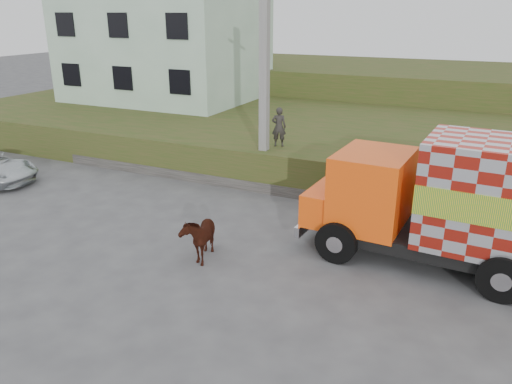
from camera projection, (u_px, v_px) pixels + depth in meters
The scene contains 9 objects.
ground at pixel (231, 239), 14.82m from camera, with size 120.00×120.00×0.00m, color #474749.
embankment at pixel (331, 140), 23.06m from camera, with size 40.00×12.00×1.50m, color #2F4818.
embankment_far at pixel (385, 89), 33.01m from camera, with size 40.00×12.00×3.00m, color #2F4818.
retaining_strip at pixel (236, 182), 19.12m from camera, with size 16.00×0.50×0.40m, color #595651.
building at pixel (166, 45), 28.72m from camera, with size 10.00×8.00×6.00m, color #B6D5BB.
utility_pole at pixel (264, 80), 17.73m from camera, with size 1.20×0.30×8.00m.
cargo_truck at pixel (476, 206), 12.45m from camera, with size 8.00×3.15×3.50m.
cow at pixel (199, 235), 13.54m from camera, with size 0.70×1.54×1.30m, color black.
pedestrian at pixel (279, 127), 18.88m from camera, with size 0.55×0.36×1.50m, color #2B2826.
Camera 1 is at (6.38, -11.85, 6.40)m, focal length 35.00 mm.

